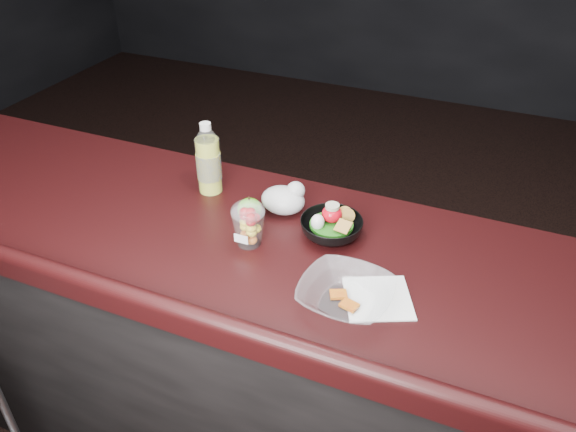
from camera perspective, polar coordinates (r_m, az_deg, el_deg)
The scene contains 8 objects.
counter at distance 1.92m, azimuth -0.76°, elevation -14.97°, with size 4.06×0.71×1.02m.
lemonade_bottle at distance 1.77m, azimuth -8.06°, elevation 5.32°, with size 0.08×0.08×0.24m.
fruit_cup at distance 1.54m, azimuth -4.04°, elevation -0.74°, with size 0.09×0.09×0.13m.
green_apple at distance 1.66m, azimuth -3.92°, elevation 0.68°, with size 0.07×0.07×0.08m.
plastic_bag at distance 1.68m, azimuth -0.34°, elevation 1.75°, with size 0.13×0.11×0.10m.
snack_bowl at distance 1.59m, azimuth 4.39°, elevation -1.06°, with size 0.19×0.19×0.10m.
takeout_bowl at distance 1.38m, azimuth 5.86°, elevation -7.96°, with size 0.24×0.24×0.06m.
paper_napkin at distance 1.42m, azimuth 9.12°, elevation -8.24°, with size 0.16×0.16×0.00m, color white.
Camera 1 is at (0.51, -0.84, 1.97)m, focal length 35.00 mm.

